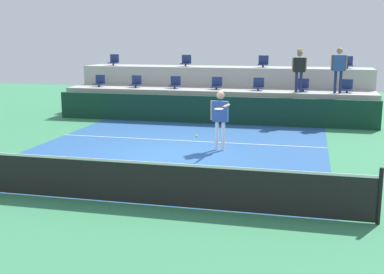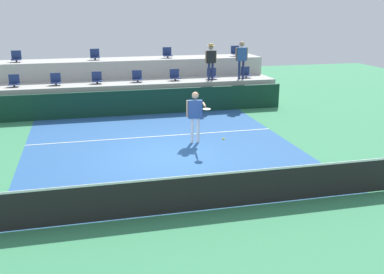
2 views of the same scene
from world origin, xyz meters
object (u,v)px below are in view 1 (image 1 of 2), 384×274
stadium_chair_lower_mid_right (258,85)px  stadium_chair_lower_far_right (347,87)px  stadium_chair_lower_left (136,83)px  tennis_ball (196,136)px  stadium_chair_lower_center (217,84)px  stadium_chair_upper_right (263,62)px  spectator_leaning_on_rail (339,66)px  stadium_chair_lower_right (303,86)px  stadium_chair_upper_left (186,62)px  stadium_chair_lower_mid_left (175,83)px  spectator_with_hat (299,66)px  tennis_player (220,114)px  stadium_chair_upper_far_left (114,61)px  stadium_chair_lower_far_left (100,82)px  stadium_chair_upper_far_right (347,63)px

stadium_chair_lower_mid_right → stadium_chair_lower_far_right: 3.50m
stadium_chair_lower_left → tennis_ball: stadium_chair_lower_left is taller
stadium_chair_lower_center → stadium_chair_upper_right: stadium_chair_upper_right is taller
spectator_leaning_on_rail → stadium_chair_lower_right: bearing=163.8°
stadium_chair_upper_left → stadium_chair_upper_right: size_ratio=1.00×
stadium_chair_lower_mid_left → spectator_with_hat: 5.28m
stadium_chair_lower_right → tennis_player: (-2.33, -5.93, -0.35)m
stadium_chair_lower_mid_left → stadium_chair_lower_far_right: same height
stadium_chair_upper_far_left → stadium_chair_lower_mid_right: bearing=-14.2°
stadium_chair_lower_mid_left → tennis_player: tennis_player is taller
stadium_chair_upper_left → stadium_chair_lower_left: bearing=-135.1°
stadium_chair_upper_right → spectator_leaning_on_rail: spectator_leaning_on_rail is taller
tennis_player → stadium_chair_lower_center: bearing=101.8°
stadium_chair_lower_far_left → stadium_chair_upper_far_left: stadium_chair_upper_far_left is taller
stadium_chair_lower_far_right → stadium_chair_lower_center: bearing=180.0°
stadium_chair_lower_mid_right → stadium_chair_upper_left: size_ratio=1.00×
stadium_chair_upper_left → stadium_chair_upper_far_right: same height
stadium_chair_lower_mid_right → spectator_with_hat: spectator_with_hat is taller
stadium_chair_lower_left → stadium_chair_lower_right: (7.16, 0.00, 0.00)m
stadium_chair_lower_right → spectator_leaning_on_rail: size_ratio=0.29×
stadium_chair_lower_mid_left → spectator_leaning_on_rail: size_ratio=0.29×
stadium_chair_lower_center → stadium_chair_lower_far_right: (5.26, 0.00, 0.00)m
stadium_chair_lower_mid_left → stadium_chair_lower_right: same height
stadium_chair_upper_far_left → stadium_chair_upper_far_right: bearing=0.0°
stadium_chair_lower_mid_left → stadium_chair_lower_right: bearing=0.0°
stadium_chair_upper_far_left → stadium_chair_upper_left: size_ratio=1.00×
stadium_chair_upper_left → spectator_leaning_on_rail: spectator_leaning_on_rail is taller
stadium_chair_upper_right → stadium_chair_upper_far_right: same height
stadium_chair_lower_left → tennis_ball: bearing=-62.0°
stadium_chair_lower_mid_left → stadium_chair_upper_far_right: stadium_chair_upper_far_right is taller
stadium_chair_lower_mid_right → spectator_with_hat: size_ratio=0.31×
stadium_chair_lower_far_right → spectator_leaning_on_rail: spectator_leaning_on_rail is taller
stadium_chair_lower_mid_left → stadium_chair_lower_mid_right: bearing=0.0°
stadium_chair_upper_far_left → tennis_player: bearing=-49.6°
stadium_chair_lower_far_right → stadium_chair_upper_far_left: (-10.61, 1.80, 0.85)m
stadium_chair_lower_far_left → stadium_chair_lower_left: 1.72m
stadium_chair_lower_right → spectator_with_hat: (-0.18, -0.38, 0.82)m
stadium_chair_lower_far_left → stadium_chair_lower_far_right: same height
stadium_chair_upper_left → spectator_leaning_on_rail: (6.67, -2.18, 0.01)m
stadium_chair_upper_right → tennis_player: bearing=-93.9°
stadium_chair_upper_right → tennis_ball: bearing=-92.7°
spectator_with_hat → stadium_chair_lower_center: bearing=173.5°
tennis_player → tennis_ball: size_ratio=26.49×
stadium_chair_lower_mid_right → tennis_player: (-0.52, -5.93, -0.35)m
stadium_chair_upper_right → spectator_leaning_on_rail: 3.81m
stadium_chair_lower_right → spectator_with_hat: spectator_with_hat is taller
stadium_chair_upper_far_left → tennis_player: (6.59, -7.73, -1.20)m
stadium_chair_lower_mid_left → tennis_ball: bearing=-71.4°
stadium_chair_lower_mid_left → stadium_chair_upper_left: size_ratio=1.00×
stadium_chair_lower_left → stadium_chair_upper_far_left: stadium_chair_upper_far_left is taller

